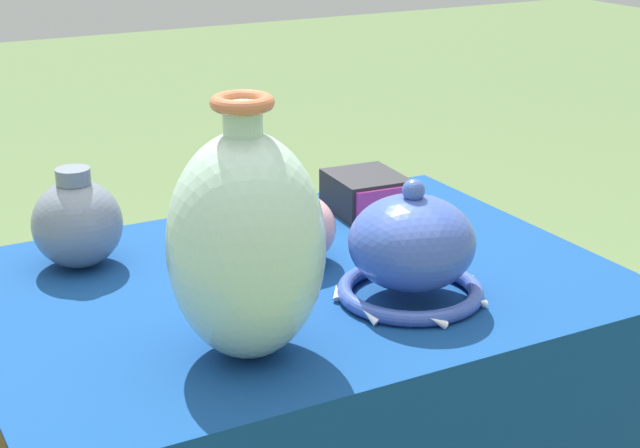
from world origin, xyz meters
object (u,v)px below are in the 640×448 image
object	(u,v)px
mosaic_tile_box	(366,193)
jar_round_slate	(77,223)
vase_tall_bulbous	(246,244)
jar_round_rose	(296,227)
vase_dome_bell	(411,251)

from	to	relation	value
mosaic_tile_box	jar_round_slate	distance (m)	0.52
vase_tall_bulbous	jar_round_slate	size ratio (longest dim) A/B	2.13
jar_round_slate	jar_round_rose	world-z (taller)	jar_round_slate
mosaic_tile_box	jar_round_slate	xyz separation A→B (m)	(-0.52, -0.01, 0.04)
vase_tall_bulbous	vase_dome_bell	size ratio (longest dim) A/B	1.49
vase_dome_bell	jar_round_rose	xyz separation A→B (m)	(-0.08, 0.20, -0.01)
jar_round_rose	vase_dome_bell	bearing A→B (deg)	-67.86
vase_tall_bulbous	mosaic_tile_box	bearing A→B (deg)	44.15
mosaic_tile_box	jar_round_rose	distance (m)	0.27
vase_dome_bell	jar_round_slate	xyz separation A→B (m)	(-0.38, 0.34, -0.00)
jar_round_slate	jar_round_rose	xyz separation A→B (m)	(0.30, -0.15, -0.01)
vase_tall_bulbous	vase_dome_bell	world-z (taller)	vase_tall_bulbous
mosaic_tile_box	jar_round_rose	world-z (taller)	jar_round_rose
vase_tall_bulbous	jar_round_rose	xyz separation A→B (m)	(0.19, 0.24, -0.09)
vase_tall_bulbous	jar_round_rose	distance (m)	0.32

